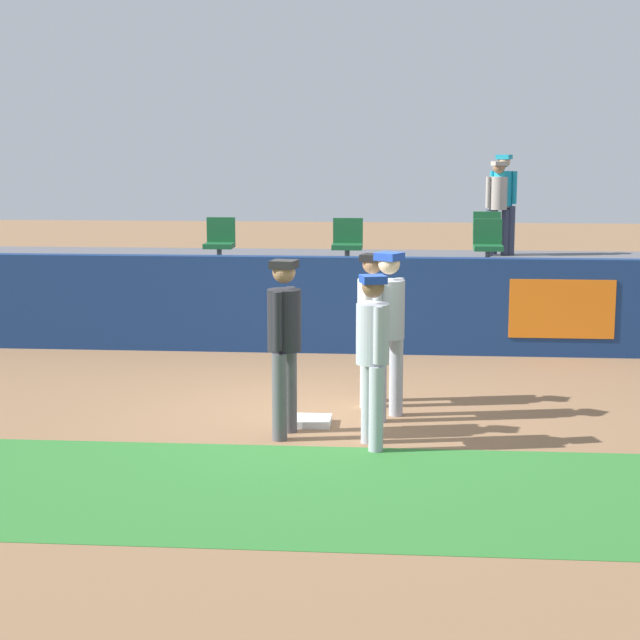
% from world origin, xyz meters
% --- Properties ---
extents(ground_plane, '(60.00, 60.00, 0.00)m').
position_xyz_m(ground_plane, '(0.00, 0.00, 0.00)').
color(ground_plane, '#846042').
extents(grass_foreground_strip, '(18.00, 2.80, 0.01)m').
position_xyz_m(grass_foreground_strip, '(0.00, -2.41, 0.00)').
color(grass_foreground_strip, '#2D722D').
rests_on(grass_foreground_strip, ground_plane).
extents(first_base, '(0.40, 0.40, 0.08)m').
position_xyz_m(first_base, '(-0.16, -0.16, 0.04)').
color(first_base, white).
rests_on(first_base, ground_plane).
extents(player_fielder_home, '(0.47, 0.51, 1.78)m').
position_xyz_m(player_fielder_home, '(0.46, 0.84, 1.03)').
color(player_fielder_home, white).
rests_on(player_fielder_home, ground_plane).
extents(player_runner_visitor, '(0.49, 0.49, 1.87)m').
position_xyz_m(player_runner_visitor, '(0.66, 0.17, 1.08)').
color(player_runner_visitor, '#9EA3AD').
rests_on(player_runner_visitor, ground_plane).
extents(player_coach_visitor, '(0.42, 0.48, 1.76)m').
position_xyz_m(player_coach_visitor, '(0.52, -0.97, 1.02)').
color(player_coach_visitor, '#9EA3AD').
rests_on(player_coach_visitor, ground_plane).
extents(player_umpire, '(0.42, 0.51, 1.87)m').
position_xyz_m(player_umpire, '(-0.41, -0.63, 1.08)').
color(player_umpire, '#4C4C51').
rests_on(player_umpire, ground_plane).
extents(field_wall, '(18.00, 0.26, 1.42)m').
position_xyz_m(field_wall, '(0.02, 3.92, 0.71)').
color(field_wall, navy).
rests_on(field_wall, ground_plane).
extents(bleacher_platform, '(18.00, 4.80, 1.04)m').
position_xyz_m(bleacher_platform, '(0.00, 6.49, 0.52)').
color(bleacher_platform, '#59595E').
rests_on(bleacher_platform, ground_plane).
extents(seat_back_right, '(0.48, 0.44, 0.84)m').
position_xyz_m(seat_back_right, '(2.24, 7.16, 1.51)').
color(seat_back_right, '#4C4C51').
rests_on(seat_back_right, bleacher_platform).
extents(seat_front_right, '(0.45, 0.44, 0.84)m').
position_xyz_m(seat_front_right, '(2.12, 5.36, 1.51)').
color(seat_front_right, '#4C4C51').
rests_on(seat_front_right, bleacher_platform).
extents(seat_front_center, '(0.47, 0.44, 0.84)m').
position_xyz_m(seat_front_center, '(-0.09, 5.36, 1.51)').
color(seat_front_center, '#4C4C51').
rests_on(seat_front_center, bleacher_platform).
extents(seat_front_left, '(0.46, 0.44, 0.84)m').
position_xyz_m(seat_front_left, '(-2.15, 5.36, 1.51)').
color(seat_front_left, '#4C4C51').
rests_on(seat_front_left, bleacher_platform).
extents(spectator_hooded, '(0.46, 0.41, 1.70)m').
position_xyz_m(spectator_hooded, '(2.48, 7.94, 2.02)').
color(spectator_hooded, '#33384C').
rests_on(spectator_hooded, bleacher_platform).
extents(spectator_capped, '(0.48, 0.45, 1.81)m').
position_xyz_m(spectator_capped, '(2.58, 8.08, 2.09)').
color(spectator_capped, '#33384C').
rests_on(spectator_capped, bleacher_platform).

